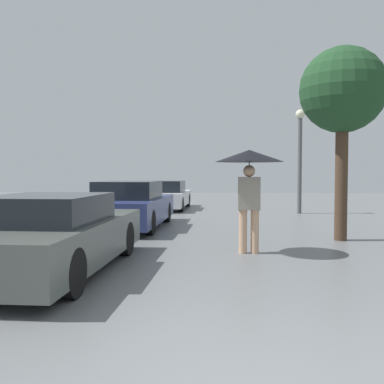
{
  "coord_description": "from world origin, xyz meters",
  "views": [
    {
      "loc": [
        -0.5,
        -2.68,
        1.49
      ],
      "look_at": [
        -1.19,
        5.29,
        1.14
      ],
      "focal_mm": 40.0,
      "sensor_mm": 36.0,
      "label": 1
    }
  ],
  "objects_px": {
    "pedestrian": "(249,167)",
    "parked_car_farthest": "(166,196)",
    "parked_car_middle": "(130,206)",
    "parked_car_nearest": "(53,235)",
    "street_lamp": "(300,150)",
    "tree": "(343,93)"
  },
  "relations": [
    {
      "from": "pedestrian",
      "to": "parked_car_farthest",
      "type": "relative_size",
      "value": 0.44
    },
    {
      "from": "parked_car_farthest",
      "to": "parked_car_middle",
      "type": "bearing_deg",
      "value": -90.53
    },
    {
      "from": "parked_car_nearest",
      "to": "parked_car_middle",
      "type": "bearing_deg",
      "value": 90.64
    },
    {
      "from": "street_lamp",
      "to": "tree",
      "type": "bearing_deg",
      "value": -91.09
    },
    {
      "from": "parked_car_nearest",
      "to": "street_lamp",
      "type": "distance_m",
      "value": 11.35
    },
    {
      "from": "tree",
      "to": "street_lamp",
      "type": "relative_size",
      "value": 1.11
    },
    {
      "from": "parked_car_nearest",
      "to": "parked_car_middle",
      "type": "distance_m",
      "value": 5.31
    },
    {
      "from": "parked_car_nearest",
      "to": "tree",
      "type": "xyz_separation_m",
      "value": [
        5.11,
        3.51,
        2.7
      ]
    },
    {
      "from": "street_lamp",
      "to": "parked_car_nearest",
      "type": "bearing_deg",
      "value": -117.85
    },
    {
      "from": "tree",
      "to": "street_lamp",
      "type": "bearing_deg",
      "value": 88.91
    },
    {
      "from": "parked_car_nearest",
      "to": "tree",
      "type": "distance_m",
      "value": 6.76
    },
    {
      "from": "parked_car_nearest",
      "to": "parked_car_farthest",
      "type": "relative_size",
      "value": 0.99
    },
    {
      "from": "parked_car_middle",
      "to": "parked_car_farthest",
      "type": "distance_m",
      "value": 6.19
    },
    {
      "from": "parked_car_middle",
      "to": "parked_car_farthest",
      "type": "xyz_separation_m",
      "value": [
        0.06,
        6.19,
        -0.05
      ]
    },
    {
      "from": "pedestrian",
      "to": "street_lamp",
      "type": "distance_m",
      "value": 8.45
    },
    {
      "from": "parked_car_nearest",
      "to": "tree",
      "type": "height_order",
      "value": "tree"
    },
    {
      "from": "pedestrian",
      "to": "parked_car_nearest",
      "type": "relative_size",
      "value": 0.45
    },
    {
      "from": "tree",
      "to": "street_lamp",
      "type": "xyz_separation_m",
      "value": [
        0.12,
        6.39,
        -0.9
      ]
    },
    {
      "from": "parked_car_farthest",
      "to": "parked_car_nearest",
      "type": "bearing_deg",
      "value": -89.99
    },
    {
      "from": "tree",
      "to": "pedestrian",
      "type": "bearing_deg",
      "value": -140.62
    },
    {
      "from": "pedestrian",
      "to": "parked_car_nearest",
      "type": "height_order",
      "value": "pedestrian"
    },
    {
      "from": "tree",
      "to": "parked_car_farthest",
      "type": "bearing_deg",
      "value": 122.64
    }
  ]
}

